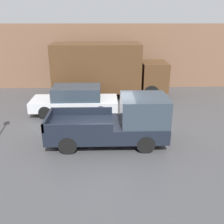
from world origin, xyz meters
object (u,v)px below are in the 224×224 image
car (75,100)px  delivery_truck (105,69)px  pickup_truck (119,122)px  newspaper_box (153,81)px

car → delivery_truck: 3.71m
pickup_truck → delivery_truck: 6.83m
delivery_truck → newspaper_box: delivery_truck is taller
car → newspaper_box: (5.36, 5.18, -0.24)m
car → newspaper_box: size_ratio=4.25×
delivery_truck → car: bearing=-118.9°
delivery_truck → newspaper_box: (3.64, 2.08, -1.35)m
car → pickup_truck: bearing=-57.7°
newspaper_box → pickup_truck: bearing=-109.1°
pickup_truck → delivery_truck: bearing=95.0°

